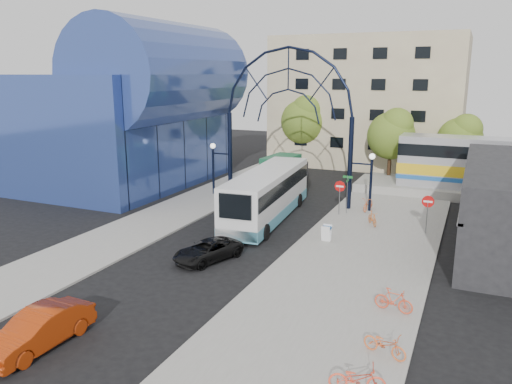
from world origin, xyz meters
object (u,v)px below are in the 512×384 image
at_px(bike_far_b, 394,300).
at_px(tree_north_a, 392,133).
at_px(bike_far_a, 385,344).
at_px(red_sedan, 39,329).
at_px(do_not_enter_sign, 428,205).
at_px(tree_north_c, 461,137).
at_px(black_suv, 208,251).
at_px(green_truck, 285,171).
at_px(sandwich_board, 326,231).
at_px(gateway_arch, 288,94).
at_px(street_name_sign, 347,186).
at_px(city_bus, 267,194).
at_px(tree_north_b, 305,119).
at_px(bike_far_c, 357,378).
at_px(bike_near_b, 372,218).
at_px(bike_near_a, 368,204).
at_px(stop_sign, 340,189).

bearing_deg(bike_far_b, tree_north_a, 18.76).
distance_m(tree_north_a, bike_far_a, 32.05).
bearing_deg(red_sedan, tree_north_a, 81.23).
distance_m(do_not_enter_sign, tree_north_c, 18.11).
bearing_deg(black_suv, bike_far_a, -9.49).
relative_size(green_truck, black_suv, 1.48).
bearing_deg(black_suv, green_truck, 117.29).
height_order(sandwich_board, tree_north_c, tree_north_c).
relative_size(gateway_arch, green_truck, 2.24).
relative_size(street_name_sign, city_bus, 0.22).
distance_m(tree_north_b, bike_far_c, 40.88).
relative_size(tree_north_c, bike_far_a, 3.81).
relative_size(bike_near_b, bike_far_c, 0.86).
distance_m(street_name_sign, sandwich_board, 6.78).
distance_m(gateway_arch, city_bus, 8.19).
bearing_deg(gateway_arch, bike_near_a, 0.00).
bearing_deg(gateway_arch, black_suv, -88.16).
height_order(gateway_arch, bike_near_b, gateway_arch).
relative_size(tree_north_b, bike_near_a, 4.17).
bearing_deg(black_suv, street_name_sign, 88.17).
distance_m(street_name_sign, black_suv, 13.14).
distance_m(city_bus, bike_far_c, 20.28).
relative_size(city_bus, bike_near_a, 6.61).
distance_m(stop_sign, bike_far_a, 18.63).
distance_m(street_name_sign, city_bus, 5.89).
xyz_separation_m(black_suv, bike_far_c, (10.22, -8.45, 0.03)).
height_order(tree_north_a, bike_near_b, tree_north_a).
bearing_deg(bike_near_b, gateway_arch, 124.08).
bearing_deg(stop_sign, black_suv, -110.70).
xyz_separation_m(do_not_enter_sign, black_suv, (-10.56, -9.55, -1.40)).
xyz_separation_m(black_suv, bike_far_b, (10.39, -2.26, 0.06)).
xyz_separation_m(bike_near_b, bike_far_a, (3.58, -15.89, -0.02)).
distance_m(stop_sign, bike_near_b, 3.45).
xyz_separation_m(gateway_arch, tree_north_a, (6.12, 11.93, -3.95)).
bearing_deg(tree_north_b, sandwich_board, -68.41).
xyz_separation_m(tree_north_c, bike_near_b, (-4.60, -17.52, -3.68)).
bearing_deg(sandwich_board, tree_north_c, 73.45).
xyz_separation_m(sandwich_board, bike_far_c, (5.06, -13.98, -0.14)).
relative_size(do_not_enter_sign, bike_far_c, 1.35).
distance_m(street_name_sign, bike_near_b, 3.54).
relative_size(sandwich_board, red_sedan, 0.22).
height_order(red_sedan, bike_far_b, red_sedan).
relative_size(sandwich_board, bike_far_a, 0.58).
bearing_deg(tree_north_b, do_not_enter_sign, -53.26).
relative_size(tree_north_b, bike_far_b, 4.73).
xyz_separation_m(stop_sign, black_suv, (-4.36, -11.55, -1.42)).
height_order(tree_north_b, black_suv, tree_north_b).
relative_size(black_suv, bike_far_c, 2.25).
distance_m(gateway_arch, stop_sign, 8.37).
bearing_deg(tree_north_b, bike_far_a, -67.08).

